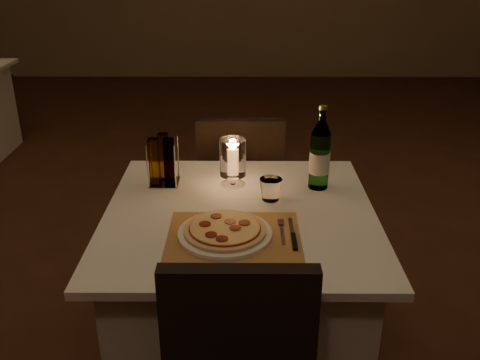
{
  "coord_description": "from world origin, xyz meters",
  "views": [
    {
      "loc": [
        0.19,
        -2.06,
        1.66
      ],
      "look_at": [
        0.18,
        -0.29,
        0.86
      ],
      "focal_mm": 40.0,
      "sensor_mm": 36.0,
      "label": 1
    }
  ],
  "objects_px": {
    "main_table": "(240,293)",
    "water_bottle": "(320,156)",
    "pizza": "(225,229)",
    "hurricane_candle": "(233,159)",
    "plate": "(225,233)",
    "tumbler": "(271,189)",
    "chair_far": "(241,180)"
  },
  "relations": [
    {
      "from": "water_bottle",
      "to": "pizza",
      "type": "bearing_deg",
      "value": -132.49
    },
    {
      "from": "plate",
      "to": "hurricane_candle",
      "type": "relative_size",
      "value": 1.58
    },
    {
      "from": "tumbler",
      "to": "hurricane_candle",
      "type": "xyz_separation_m",
      "value": [
        -0.15,
        0.12,
        0.08
      ]
    },
    {
      "from": "pizza",
      "to": "tumbler",
      "type": "distance_m",
      "value": 0.33
    },
    {
      "from": "plate",
      "to": "water_bottle",
      "type": "xyz_separation_m",
      "value": [
        0.37,
        0.4,
        0.13
      ]
    },
    {
      "from": "tumbler",
      "to": "hurricane_candle",
      "type": "relative_size",
      "value": 0.43
    },
    {
      "from": "plate",
      "to": "hurricane_candle",
      "type": "height_order",
      "value": "hurricane_candle"
    },
    {
      "from": "pizza",
      "to": "water_bottle",
      "type": "xyz_separation_m",
      "value": [
        0.37,
        0.4,
        0.11
      ]
    },
    {
      "from": "plate",
      "to": "water_bottle",
      "type": "distance_m",
      "value": 0.56
    },
    {
      "from": "chair_far",
      "to": "pizza",
      "type": "xyz_separation_m",
      "value": [
        -0.05,
        -0.89,
        0.22
      ]
    },
    {
      "from": "main_table",
      "to": "water_bottle",
      "type": "distance_m",
      "value": 0.63
    },
    {
      "from": "hurricane_candle",
      "to": "tumbler",
      "type": "bearing_deg",
      "value": -39.53
    },
    {
      "from": "chair_far",
      "to": "hurricane_candle",
      "type": "xyz_separation_m",
      "value": [
        -0.03,
        -0.49,
        0.31
      ]
    },
    {
      "from": "main_table",
      "to": "pizza",
      "type": "height_order",
      "value": "pizza"
    },
    {
      "from": "pizza",
      "to": "tumbler",
      "type": "relative_size",
      "value": 3.23
    },
    {
      "from": "water_bottle",
      "to": "main_table",
      "type": "bearing_deg",
      "value": -145.19
    },
    {
      "from": "plate",
      "to": "tumbler",
      "type": "height_order",
      "value": "tumbler"
    },
    {
      "from": "plate",
      "to": "water_bottle",
      "type": "relative_size",
      "value": 0.94
    },
    {
      "from": "pizza",
      "to": "hurricane_candle",
      "type": "bearing_deg",
      "value": 87.13
    },
    {
      "from": "pizza",
      "to": "hurricane_candle",
      "type": "distance_m",
      "value": 0.42
    },
    {
      "from": "pizza",
      "to": "tumbler",
      "type": "height_order",
      "value": "tumbler"
    },
    {
      "from": "main_table",
      "to": "plate",
      "type": "height_order",
      "value": "plate"
    },
    {
      "from": "water_bottle",
      "to": "hurricane_candle",
      "type": "bearing_deg",
      "value": 178.95
    },
    {
      "from": "water_bottle",
      "to": "chair_far",
      "type": "bearing_deg",
      "value": 122.55
    },
    {
      "from": "water_bottle",
      "to": "hurricane_candle",
      "type": "relative_size",
      "value": 1.68
    },
    {
      "from": "chair_far",
      "to": "pizza",
      "type": "height_order",
      "value": "chair_far"
    },
    {
      "from": "plate",
      "to": "pizza",
      "type": "height_order",
      "value": "pizza"
    },
    {
      "from": "plate",
      "to": "pizza",
      "type": "relative_size",
      "value": 1.14
    },
    {
      "from": "chair_far",
      "to": "plate",
      "type": "distance_m",
      "value": 0.92
    },
    {
      "from": "main_table",
      "to": "hurricane_candle",
      "type": "bearing_deg",
      "value": 97.51
    },
    {
      "from": "plate",
      "to": "pizza",
      "type": "xyz_separation_m",
      "value": [
        -0.0,
        0.0,
        0.02
      ]
    },
    {
      "from": "pizza",
      "to": "water_bottle",
      "type": "distance_m",
      "value": 0.55
    }
  ]
}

